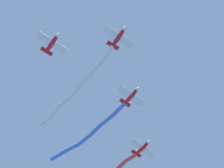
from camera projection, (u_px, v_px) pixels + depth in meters
The scene contains 6 objects.
airplane_lead at pixel (119, 37), 65.17m from camera, with size 6.07×4.69×1.51m.
smoke_trail_lead at pixel (76, 89), 68.43m from camera, with size 5.52×20.27×2.37m.
airplane_left_wing at pixel (131, 96), 70.13m from camera, with size 6.13×4.69×1.51m.
smoke_trail_left_wing at pixel (89, 134), 73.39m from camera, with size 3.01×19.28×2.05m.
airplane_right_wing at pixel (52, 43), 65.97m from camera, with size 6.11×4.69×1.51m.
airplane_slot at pixel (142, 148), 74.83m from camera, with size 6.14×4.68×1.51m.
Camera 1 is at (-11.82, -15.15, 7.57)m, focal length 60.45 mm.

